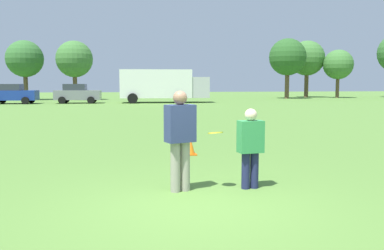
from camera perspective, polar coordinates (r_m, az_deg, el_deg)
ground_plane at (r=6.52m, az=0.59°, el=-11.18°), size 160.26×160.26×0.00m
player_thrower at (r=7.17m, az=-1.66°, el=-1.42°), size 0.57×0.43×1.78m
player_defender at (r=7.46m, az=8.15°, el=-2.67°), size 0.47×0.31×1.46m
frisbee at (r=7.28m, az=3.28°, el=-1.09°), size 0.27×0.27×0.08m
traffic_cone at (r=10.92m, az=-0.23°, el=-2.99°), size 0.32×0.32×0.48m
parked_car_mid_left at (r=41.10m, az=-23.71°, el=4.01°), size 4.27×2.36×1.82m
parked_car_center at (r=40.19m, az=-15.69°, el=4.26°), size 4.27×2.36×1.82m
box_truck at (r=39.87m, az=-4.15°, el=5.64°), size 8.60×3.25×3.18m
tree_center_elm at (r=49.66m, az=-22.29°, el=8.51°), size 4.08×4.08×6.64m
tree_east_birch at (r=47.66m, az=-16.09°, el=8.79°), size 4.04×4.04×6.57m
tree_east_oak at (r=51.83m, az=13.19°, el=9.18°), size 4.50×4.50×7.31m
tree_far_east_pine at (r=56.71m, az=15.75°, el=8.93°), size 4.60×4.60×7.47m
tree_far_west_pine at (r=56.13m, az=19.71°, el=7.92°), size 3.79×3.79×6.16m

